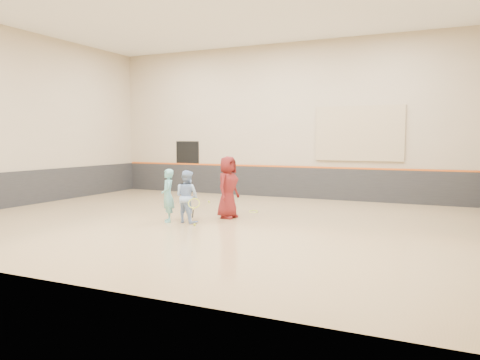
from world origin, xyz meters
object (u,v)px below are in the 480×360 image
at_px(girl, 168,196).
at_px(instructor, 187,197).
at_px(young_man, 228,187).
at_px(spare_racket, 254,210).

xyz_separation_m(girl, instructor, (0.54, 0.12, -0.01)).
relative_size(girl, young_man, 0.82).
bearing_deg(spare_racket, girl, -119.37).
bearing_deg(spare_racket, instructor, -110.50).
relative_size(instructor, spare_racket, 2.38).
xyz_separation_m(instructor, spare_racket, (0.93, 2.48, -0.66)).
xyz_separation_m(instructor, young_man, (0.68, 1.16, 0.18)).
distance_m(girl, instructor, 0.55).
relative_size(young_man, spare_racket, 2.96).
height_order(instructor, young_man, young_man).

